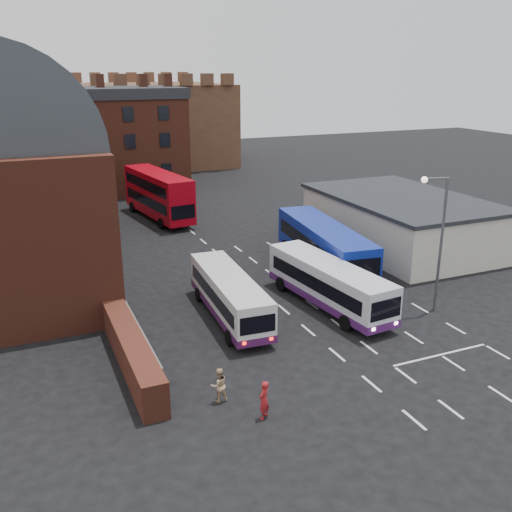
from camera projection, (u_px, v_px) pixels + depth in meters
name	position (u px, v px, depth m)	size (l,w,h in m)	color
ground	(329.00, 348.00, 30.82)	(180.00, 180.00, 0.00)	black
forecourt_wall	(132.00, 353.00, 28.44)	(1.20, 10.00, 1.80)	#602B1E
cream_building	(400.00, 220.00, 47.97)	(10.40, 16.40, 4.25)	beige
brick_terrace	(88.00, 147.00, 66.89)	(22.00, 10.00, 11.00)	brown
castle_keep	(149.00, 124.00, 88.67)	(22.00, 22.00, 12.00)	brown
bus_white_outbound	(229.00, 293.00, 34.09)	(2.90, 9.93, 2.68)	silver
bus_white_inbound	(329.00, 281.00, 35.64)	(3.49, 10.72, 2.87)	silver
bus_blue	(324.00, 244.00, 42.18)	(4.26, 12.71, 3.40)	navy
bus_red_double	(158.00, 194.00, 56.27)	(4.28, 11.89, 4.65)	#A60412
street_lamp	(438.00, 232.00, 33.97)	(1.69, 0.61, 8.47)	#545659
pedestrian_red	(264.00, 400.00, 24.42)	(0.65, 0.42, 1.77)	maroon
pedestrian_beige	(219.00, 385.00, 25.68)	(0.80, 0.62, 1.65)	tan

